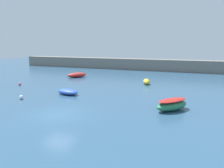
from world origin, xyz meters
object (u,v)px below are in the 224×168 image
object	(u,v)px
rowboat_blue_near	(77,75)
mooring_buoy_pink	(20,84)
mooring_buoy_white	(21,97)
rowboat_with_red_cover	(172,105)
open_tender_yellow	(68,92)
dinghy_near_pier	(146,81)

from	to	relation	value
rowboat_blue_near	mooring_buoy_pink	xyz separation A→B (m)	(-3.67, -9.51, -0.21)
rowboat_blue_near	mooring_buoy_white	world-z (taller)	rowboat_blue_near
rowboat_with_red_cover	mooring_buoy_white	xyz separation A→B (m)	(-15.30, -1.92, -0.29)
rowboat_with_red_cover	open_tender_yellow	size ratio (longest dim) A/B	1.17
open_tender_yellow	mooring_buoy_white	size ratio (longest dim) A/B	6.93
rowboat_with_red_cover	mooring_buoy_pink	xyz separation A→B (m)	(-21.47, 4.20, -0.31)
mooring_buoy_white	mooring_buoy_pink	size ratio (longest dim) A/B	1.10
dinghy_near_pier	mooring_buoy_pink	world-z (taller)	dinghy_near_pier
dinghy_near_pier	rowboat_blue_near	bearing A→B (deg)	64.88
rowboat_with_red_cover	mooring_buoy_white	world-z (taller)	rowboat_with_red_cover
open_tender_yellow	mooring_buoy_pink	distance (m)	9.81
open_tender_yellow	mooring_buoy_white	xyz separation A→B (m)	(-3.35, -3.76, -0.10)
mooring_buoy_pink	dinghy_near_pier	bearing A→B (deg)	24.47
mooring_buoy_pink	rowboat_with_red_cover	bearing A→B (deg)	-11.07
rowboat_with_red_cover	dinghy_near_pier	bearing A→B (deg)	59.43
dinghy_near_pier	mooring_buoy_pink	bearing A→B (deg)	98.13
rowboat_with_red_cover	mooring_buoy_white	size ratio (longest dim) A/B	8.14
dinghy_near_pier	rowboat_blue_near	xyz separation A→B (m)	(-12.86, 1.99, 0.02)
rowboat_with_red_cover	rowboat_blue_near	xyz separation A→B (m)	(-17.80, 13.71, -0.10)
dinghy_near_pier	mooring_buoy_pink	distance (m)	18.17
rowboat_with_red_cover	dinghy_near_pier	distance (m)	12.72
rowboat_blue_near	mooring_buoy_pink	distance (m)	10.20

